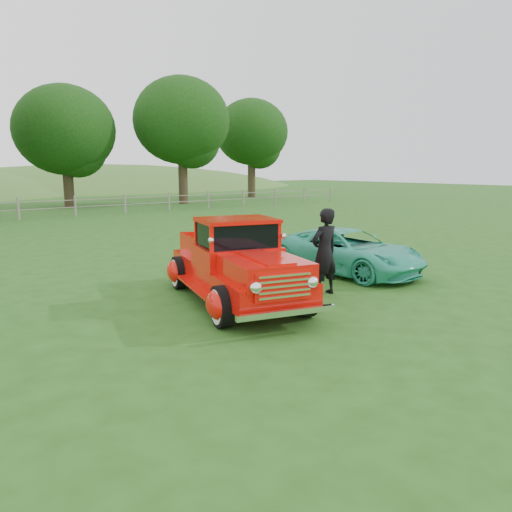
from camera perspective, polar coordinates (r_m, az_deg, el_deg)
ground at (r=9.73m, az=6.64°, el=-6.74°), size 140.00×140.00×0.00m
fence_line at (r=29.37m, az=-25.52°, el=4.88°), size 48.00×0.12×1.20m
tree_near_east at (r=37.46m, az=-21.00°, el=13.26°), size 6.80×6.80×8.33m
tree_mid_east at (r=39.00m, az=-8.50°, el=15.03°), size 7.20×7.20×9.44m
tree_far_east at (r=46.51m, az=-0.52°, el=13.95°), size 6.60×6.60×8.86m
red_pickup at (r=10.45m, az=-2.31°, el=-0.99°), size 3.19×5.27×1.78m
teal_sedan at (r=13.53m, az=10.41°, el=0.54°), size 2.18×4.35×1.18m
man at (r=11.10m, az=7.83°, el=0.47°), size 0.72×0.49×1.93m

